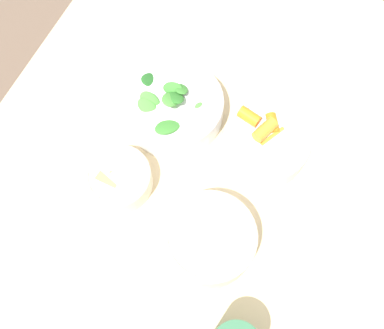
# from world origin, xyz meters

# --- Properties ---
(ground_plane) EXTENTS (10.00, 10.00, 0.00)m
(ground_plane) POSITION_xyz_m (0.00, 0.00, 0.00)
(ground_plane) COLOR brown
(dining_table) EXTENTS (1.00, 0.95, 0.75)m
(dining_table) POSITION_xyz_m (0.00, 0.00, 0.63)
(dining_table) COLOR beige
(dining_table) RESTS_ON ground_plane
(bowl_carrots) EXTENTS (0.17, 0.17, 0.07)m
(bowl_carrots) POSITION_xyz_m (-0.03, 0.06, 0.78)
(bowl_carrots) COLOR silver
(bowl_carrots) RESTS_ON dining_table
(bowl_greens) EXTENTS (0.20, 0.20, 0.09)m
(bowl_greens) POSITION_xyz_m (-0.03, -0.13, 0.78)
(bowl_greens) COLOR white
(bowl_greens) RESTS_ON dining_table
(bowl_beans_hotdog) EXTENTS (0.16, 0.16, 0.06)m
(bowl_beans_hotdog) POSITION_xyz_m (0.19, 0.04, 0.78)
(bowl_beans_hotdog) COLOR silver
(bowl_beans_hotdog) RESTS_ON dining_table
(bowl_cookies) EXTENTS (0.12, 0.12, 0.05)m
(bowl_cookies) POSITION_xyz_m (0.15, -0.16, 0.77)
(bowl_cookies) COLOR silver
(bowl_cookies) RESTS_ON dining_table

